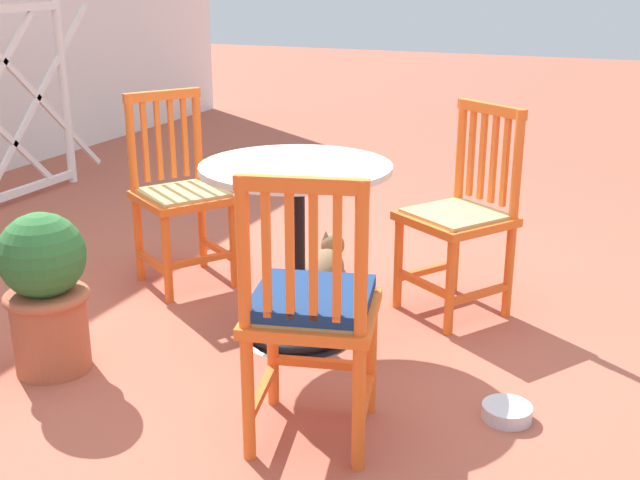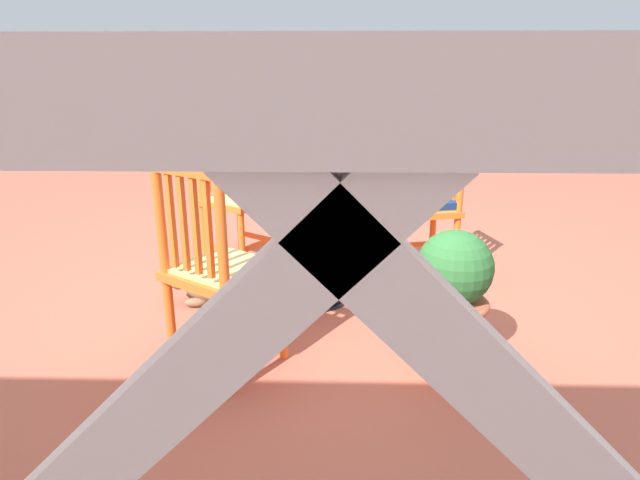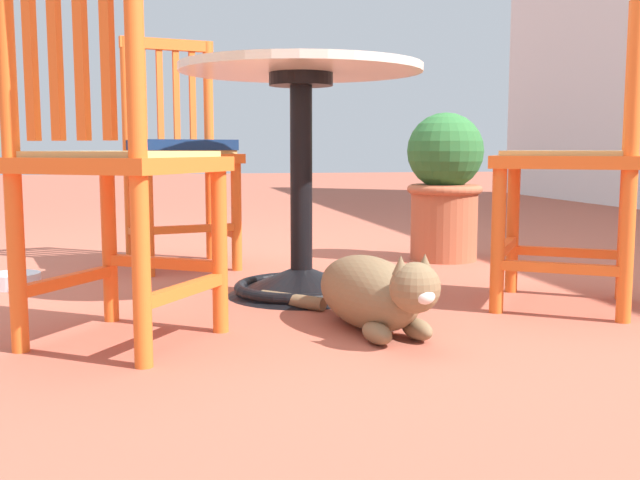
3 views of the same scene
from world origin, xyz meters
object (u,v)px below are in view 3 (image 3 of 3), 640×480
object	(u,v)px
orange_chair_facing_out	(577,161)
pet_water_bowl	(15,280)
cafe_table	(301,207)
terracotta_planter	(445,183)
orange_chair_tucked_in	(179,155)
orange_chair_near_fence	(113,164)
tabby_cat	(374,295)

from	to	relation	value
orange_chair_facing_out	pet_water_bowl	world-z (taller)	orange_chair_facing_out
cafe_table	terracotta_planter	world-z (taller)	cafe_table
orange_chair_tucked_in	pet_water_bowl	bearing A→B (deg)	-57.75
orange_chair_near_fence	tabby_cat	distance (m)	0.72
tabby_cat	pet_water_bowl	size ratio (longest dim) A/B	4.08
orange_chair_tucked_in	orange_chair_facing_out	distance (m)	1.52
orange_chair_near_fence	tabby_cat	world-z (taller)	orange_chair_near_fence
orange_chair_tucked_in	terracotta_planter	world-z (taller)	orange_chair_tucked_in
orange_chair_tucked_in	tabby_cat	bearing A→B (deg)	20.75
cafe_table	orange_chair_facing_out	bearing A→B (deg)	65.59
orange_chair_tucked_in	tabby_cat	world-z (taller)	orange_chair_tucked_in
orange_chair_near_fence	terracotta_planter	size ratio (longest dim) A/B	1.47
cafe_table	pet_water_bowl	distance (m)	1.02
pet_water_bowl	terracotta_planter	bearing A→B (deg)	100.33
orange_chair_tucked_in	terracotta_planter	bearing A→B (deg)	87.12
cafe_table	pet_water_bowl	size ratio (longest dim) A/B	4.47
tabby_cat	terracotta_planter	size ratio (longest dim) A/B	1.12
orange_chair_tucked_in	orange_chair_near_fence	distance (m)	1.21
cafe_table	orange_chair_facing_out	size ratio (longest dim) A/B	0.83
cafe_table	orange_chair_tucked_in	world-z (taller)	orange_chair_tucked_in
tabby_cat	orange_chair_facing_out	bearing A→B (deg)	104.08
orange_chair_facing_out	terracotta_planter	distance (m)	0.98
pet_water_bowl	orange_chair_tucked_in	bearing A→B (deg)	122.25
tabby_cat	pet_water_bowl	xyz separation A→B (m)	(-0.84, -1.02, -0.07)
orange_chair_near_fence	pet_water_bowl	xyz separation A→B (m)	(-0.84, -0.38, -0.41)
tabby_cat	orange_chair_near_fence	bearing A→B (deg)	-90.02
orange_chair_tucked_in	terracotta_planter	size ratio (longest dim) A/B	1.47
tabby_cat	terracotta_planter	xyz separation A→B (m)	(-1.15, 0.64, 0.23)
orange_chair_facing_out	tabby_cat	distance (m)	0.77
tabby_cat	cafe_table	bearing A→B (deg)	-169.70
orange_chair_tucked_in	pet_water_bowl	distance (m)	0.79
orange_chair_tucked_in	orange_chair_near_fence	bearing A→B (deg)	-8.80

